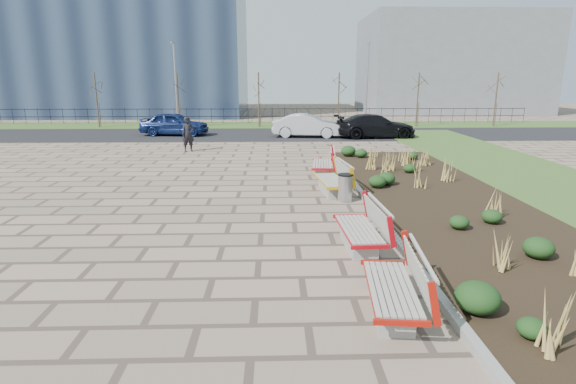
{
  "coord_description": "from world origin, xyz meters",
  "views": [
    {
      "loc": [
        1.18,
        -7.78,
        3.65
      ],
      "look_at": [
        1.5,
        3.0,
        0.9
      ],
      "focal_mm": 28.0,
      "sensor_mm": 36.0,
      "label": 1
    }
  ],
  "objects_px": {
    "bench_c": "(331,178)",
    "car_silver": "(307,126)",
    "bench_d": "(322,162)",
    "car_blue": "(174,124)",
    "bench_b": "(359,227)",
    "pedestrian": "(188,134)",
    "bench_a": "(391,284)",
    "litter_bin": "(345,188)",
    "lamp_east": "(367,86)",
    "car_black": "(375,126)",
    "lamp_west": "(176,86)"
  },
  "relations": [
    {
      "from": "bench_c",
      "to": "car_silver",
      "type": "bearing_deg",
      "value": 82.51
    },
    {
      "from": "bench_d",
      "to": "car_blue",
      "type": "height_order",
      "value": "car_blue"
    },
    {
      "from": "bench_b",
      "to": "car_blue",
      "type": "bearing_deg",
      "value": 109.77
    },
    {
      "from": "bench_c",
      "to": "pedestrian",
      "type": "bearing_deg",
      "value": 118.72
    },
    {
      "from": "bench_a",
      "to": "bench_d",
      "type": "xyz_separation_m",
      "value": [
        0.0,
        10.53,
        0.0
      ]
    },
    {
      "from": "bench_a",
      "to": "bench_c",
      "type": "relative_size",
      "value": 1.0
    },
    {
      "from": "litter_bin",
      "to": "car_silver",
      "type": "distance_m",
      "value": 15.22
    },
    {
      "from": "pedestrian",
      "to": "lamp_east",
      "type": "distance_m",
      "value": 15.79
    },
    {
      "from": "bench_b",
      "to": "bench_d",
      "type": "xyz_separation_m",
      "value": [
        0.0,
        7.72,
        0.0
      ]
    },
    {
      "from": "bench_a",
      "to": "lamp_east",
      "type": "xyz_separation_m",
      "value": [
        5.0,
        27.35,
        2.54
      ]
    },
    {
      "from": "bench_a",
      "to": "bench_b",
      "type": "xyz_separation_m",
      "value": [
        0.0,
        2.82,
        0.0
      ]
    },
    {
      "from": "car_black",
      "to": "lamp_east",
      "type": "distance_m",
      "value": 6.33
    },
    {
      "from": "car_blue",
      "to": "bench_a",
      "type": "bearing_deg",
      "value": -153.2
    },
    {
      "from": "bench_a",
      "to": "litter_bin",
      "type": "relative_size",
      "value": 2.53
    },
    {
      "from": "car_black",
      "to": "lamp_west",
      "type": "distance_m",
      "value": 14.85
    },
    {
      "from": "bench_a",
      "to": "car_blue",
      "type": "distance_m",
      "value": 24.46
    },
    {
      "from": "bench_b",
      "to": "litter_bin",
      "type": "height_order",
      "value": "bench_b"
    },
    {
      "from": "bench_c",
      "to": "litter_bin",
      "type": "bearing_deg",
      "value": -79.71
    },
    {
      "from": "bench_b",
      "to": "litter_bin",
      "type": "bearing_deg",
      "value": 82.97
    },
    {
      "from": "bench_c",
      "to": "pedestrian",
      "type": "distance_m",
      "value": 10.77
    },
    {
      "from": "litter_bin",
      "to": "pedestrian",
      "type": "height_order",
      "value": "pedestrian"
    },
    {
      "from": "litter_bin",
      "to": "car_black",
      "type": "distance_m",
      "value": 15.38
    },
    {
      "from": "bench_b",
      "to": "car_black",
      "type": "bearing_deg",
      "value": 73.99
    },
    {
      "from": "litter_bin",
      "to": "car_blue",
      "type": "bearing_deg",
      "value": 117.8
    },
    {
      "from": "bench_b",
      "to": "car_black",
      "type": "height_order",
      "value": "car_black"
    },
    {
      "from": "bench_a",
      "to": "lamp_west",
      "type": "distance_m",
      "value": 28.9
    },
    {
      "from": "bench_c",
      "to": "car_blue",
      "type": "bearing_deg",
      "value": 111.92
    },
    {
      "from": "bench_b",
      "to": "litter_bin",
      "type": "relative_size",
      "value": 2.53
    },
    {
      "from": "bench_b",
      "to": "car_black",
      "type": "distance_m",
      "value": 19.18
    },
    {
      "from": "bench_d",
      "to": "pedestrian",
      "type": "xyz_separation_m",
      "value": [
        -6.21,
        5.91,
        0.38
      ]
    },
    {
      "from": "litter_bin",
      "to": "pedestrian",
      "type": "relative_size",
      "value": 0.47
    },
    {
      "from": "bench_d",
      "to": "car_black",
      "type": "xyz_separation_m",
      "value": [
        4.44,
        10.95,
        0.24
      ]
    },
    {
      "from": "pedestrian",
      "to": "car_blue",
      "type": "bearing_deg",
      "value": 83.04
    },
    {
      "from": "bench_d",
      "to": "lamp_east",
      "type": "height_order",
      "value": "lamp_east"
    },
    {
      "from": "litter_bin",
      "to": "lamp_east",
      "type": "distance_m",
      "value": 21.37
    },
    {
      "from": "bench_b",
      "to": "litter_bin",
      "type": "xyz_separation_m",
      "value": [
        0.3,
        3.85,
        -0.09
      ]
    },
    {
      "from": "bench_d",
      "to": "car_black",
      "type": "bearing_deg",
      "value": 74.14
    },
    {
      "from": "bench_c",
      "to": "bench_d",
      "type": "xyz_separation_m",
      "value": [
        0.0,
        2.88,
        0.0
      ]
    },
    {
      "from": "car_blue",
      "to": "lamp_west",
      "type": "distance_m",
      "value": 4.95
    },
    {
      "from": "bench_b",
      "to": "bench_c",
      "type": "xyz_separation_m",
      "value": [
        0.0,
        4.83,
        0.0
      ]
    },
    {
      "from": "car_silver",
      "to": "bench_b",
      "type": "bearing_deg",
      "value": -173.4
    },
    {
      "from": "bench_d",
      "to": "car_blue",
      "type": "distance_m",
      "value": 14.99
    },
    {
      "from": "car_blue",
      "to": "bench_c",
      "type": "bearing_deg",
      "value": -144.63
    },
    {
      "from": "litter_bin",
      "to": "car_blue",
      "type": "xyz_separation_m",
      "value": [
        -8.61,
        16.33,
        0.35
      ]
    },
    {
      "from": "pedestrian",
      "to": "car_silver",
      "type": "distance_m",
      "value": 8.44
    },
    {
      "from": "bench_a",
      "to": "lamp_west",
      "type": "height_order",
      "value": "lamp_west"
    },
    {
      "from": "car_blue",
      "to": "car_silver",
      "type": "xyz_separation_m",
      "value": [
        8.55,
        -1.12,
        -0.02
      ]
    },
    {
      "from": "bench_d",
      "to": "lamp_west",
      "type": "distance_m",
      "value": 19.24
    },
    {
      "from": "bench_a",
      "to": "car_silver",
      "type": "bearing_deg",
      "value": 95.32
    },
    {
      "from": "pedestrian",
      "to": "lamp_west",
      "type": "xyz_separation_m",
      "value": [
        -2.79,
        10.9,
        2.16
      ]
    }
  ]
}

